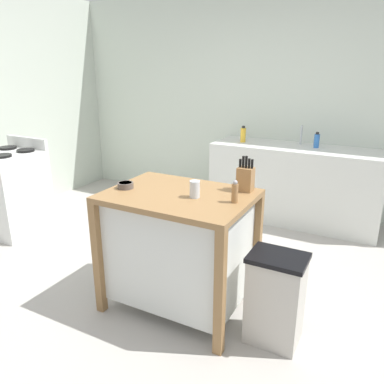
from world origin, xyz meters
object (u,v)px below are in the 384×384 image
object	(u,v)px
kitchen_island	(179,245)
knife_block	(245,178)
pepper_grinder	(235,192)
bottle_hand_soap	(243,135)
trash_bin	(275,299)
sink_faucet	(301,135)
drinking_cup	(195,189)
stove	(12,192)
bottle_dish_soap	(317,141)
bowl_ceramic_small	(125,185)

from	to	relation	value
kitchen_island	knife_block	world-z (taller)	knife_block
pepper_grinder	bottle_hand_soap	bearing A→B (deg)	109.20
trash_bin	sink_faucet	size ratio (longest dim) A/B	2.86
drinking_cup	stove	size ratio (longest dim) A/B	0.12
bottle_hand_soap	bottle_dish_soap	distance (m)	0.83
bottle_hand_soap	sink_faucet	bearing A→B (deg)	15.01
kitchen_island	bottle_hand_soap	xyz separation A→B (m)	(-0.29, 2.05, 0.47)
bowl_ceramic_small	kitchen_island	bearing A→B (deg)	11.30
sink_faucet	bottle_hand_soap	size ratio (longest dim) A/B	1.15
drinking_cup	stove	bearing A→B (deg)	171.37
kitchen_island	bowl_ceramic_small	world-z (taller)	bowl_ceramic_small
trash_bin	stove	world-z (taller)	stove
knife_block	stove	size ratio (longest dim) A/B	0.25
drinking_cup	bottle_dish_soap	world-z (taller)	bottle_dish_soap
bottle_hand_soap	bottle_dish_soap	world-z (taller)	bottle_hand_soap
knife_block	trash_bin	size ratio (longest dim) A/B	0.40
kitchen_island	knife_block	xyz separation A→B (m)	(0.39, 0.27, 0.49)
kitchen_island	bowl_ceramic_small	size ratio (longest dim) A/B	8.80
kitchen_island	stove	xyz separation A→B (m)	(-2.29, 0.35, -0.05)
bottle_dish_soap	stove	bearing A→B (deg)	-147.75
pepper_grinder	bottle_dish_soap	world-z (taller)	same
pepper_grinder	bottle_dish_soap	xyz separation A→B (m)	(0.12, 2.12, -0.01)
drinking_cup	bottle_hand_soap	world-z (taller)	bottle_hand_soap
knife_block	drinking_cup	world-z (taller)	knife_block
knife_block	bottle_dish_soap	distance (m)	1.86
bottle_dish_soap	drinking_cup	bearing A→B (deg)	-100.52
kitchen_island	bowl_ceramic_small	distance (m)	0.59
kitchen_island	sink_faucet	xyz separation A→B (m)	(0.34, 2.22, 0.49)
drinking_cup	sink_faucet	size ratio (longest dim) A/B	0.53
bottle_hand_soap	kitchen_island	bearing A→B (deg)	-81.84
trash_bin	bottle_dish_soap	world-z (taller)	bottle_dish_soap
trash_bin	bottle_hand_soap	size ratio (longest dim) A/B	3.30
pepper_grinder	bowl_ceramic_small	bearing A→B (deg)	-173.69
knife_block	bowl_ceramic_small	size ratio (longest dim) A/B	2.19
bowl_ceramic_small	pepper_grinder	xyz separation A→B (m)	(0.82, 0.09, 0.05)
bowl_ceramic_small	bottle_dish_soap	size ratio (longest dim) A/B	0.67
bottle_dish_soap	stove	size ratio (longest dim) A/B	0.17
sink_faucet	stove	xyz separation A→B (m)	(-2.63, -1.87, -0.54)
drinking_cup	bottle_hand_soap	bearing A→B (deg)	101.80
bottle_hand_soap	stove	world-z (taller)	bottle_hand_soap
pepper_grinder	stove	size ratio (longest dim) A/B	0.15
bottle_hand_soap	stove	size ratio (longest dim) A/B	0.19
kitchen_island	knife_block	bearing A→B (deg)	35.10
sink_faucet	bottle_hand_soap	bearing A→B (deg)	-164.99
knife_block	drinking_cup	distance (m)	0.39
pepper_grinder	drinking_cup	bearing A→B (deg)	-173.31
kitchen_island	bottle_hand_soap	bearing A→B (deg)	98.16
knife_block	bottle_dish_soap	size ratio (longest dim) A/B	1.46
knife_block	pepper_grinder	bearing A→B (deg)	-84.49
stove	drinking_cup	bearing A→B (deg)	-8.63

